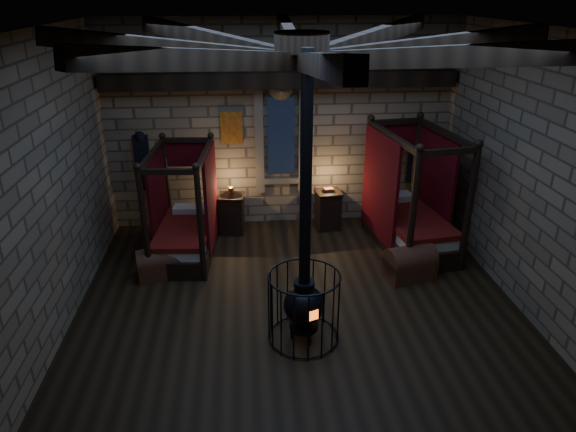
{
  "coord_description": "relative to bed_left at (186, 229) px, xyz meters",
  "views": [
    {
      "loc": [
        -0.8,
        -6.74,
        4.66
      ],
      "look_at": [
        -0.12,
        0.6,
        1.39
      ],
      "focal_mm": 32.0,
      "sensor_mm": 36.0,
      "label": 1
    }
  ],
  "objects": [
    {
      "name": "room",
      "position": [
        1.92,
        -2.05,
        3.24
      ],
      "size": [
        7.02,
        7.02,
        4.29
      ],
      "color": "black",
      "rests_on": "ground"
    },
    {
      "name": "bed_left",
      "position": [
        0.0,
        0.0,
        0.0
      ],
      "size": [
        1.19,
        2.03,
        2.04
      ],
      "rotation": [
        0.0,
        0.0,
        -0.08
      ],
      "color": "black",
      "rests_on": "ground"
    },
    {
      "name": "bed_right",
      "position": [
        4.3,
        -0.04,
        0.06
      ],
      "size": [
        1.45,
        2.34,
        2.3
      ],
      "rotation": [
        0.0,
        0.0,
        0.14
      ],
      "color": "black",
      "rests_on": "ground"
    },
    {
      "name": "trunk_left",
      "position": [
        -0.4,
        -0.82,
        -0.26
      ],
      "size": [
        0.83,
        0.62,
        0.55
      ],
      "rotation": [
        0.0,
        0.0,
        0.21
      ],
      "color": "#552A1B",
      "rests_on": "ground"
    },
    {
      "name": "trunk_right",
      "position": [
        3.96,
        -1.27,
        -0.23
      ],
      "size": [
        0.93,
        0.71,
        0.61
      ],
      "rotation": [
        0.0,
        0.0,
        0.24
      ],
      "color": "#552A1B",
      "rests_on": "ground"
    },
    {
      "name": "nightstand_left",
      "position": [
        0.86,
        0.87,
        -0.08
      ],
      "size": [
        0.56,
        0.54,
        1.0
      ],
      "rotation": [
        0.0,
        0.0,
        -0.1
      ],
      "color": "black",
      "rests_on": "ground"
    },
    {
      "name": "nightstand_right",
      "position": [
        2.87,
        0.89,
        -0.08
      ],
      "size": [
        0.57,
        0.55,
        0.9
      ],
      "rotation": [
        0.0,
        0.0,
        0.11
      ],
      "color": "black",
      "rests_on": "ground"
    },
    {
      "name": "stove",
      "position": [
        1.91,
        -2.82,
        0.12
      ],
      "size": [
        1.03,
        1.03,
        4.05
      ],
      "rotation": [
        0.0,
        0.0,
        0.36
      ],
      "color": "black",
      "rests_on": "ground"
    }
  ]
}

